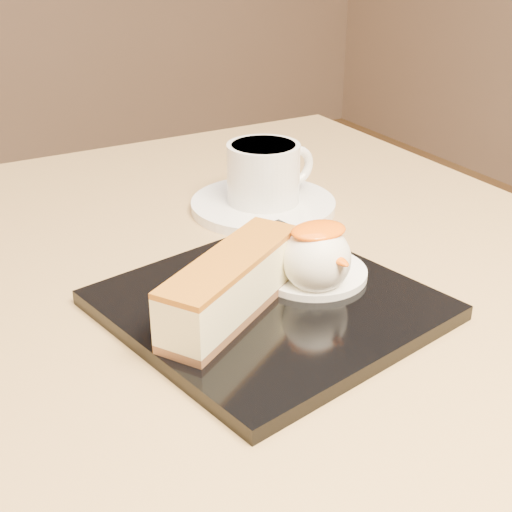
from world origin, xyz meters
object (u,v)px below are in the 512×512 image
ice_cream_scoop (317,259)px  saucer (263,205)px  table (195,433)px  coffee_cup (265,172)px  dessert_plate (269,305)px  cheesecake (231,285)px

ice_cream_scoop → saucer: bearing=72.1°
table → coffee_cup: size_ratio=8.02×
dessert_plate → cheesecake: size_ratio=1.53×
cheesecake → coffee_cup: size_ratio=1.44×
table → ice_cream_scoop: 0.22m
cheesecake → ice_cream_scoop: bearing=-31.9°
dessert_plate → coffee_cup: (0.10, 0.18, 0.04)m
cheesecake → coffee_cup: (0.14, 0.19, 0.01)m
cheesecake → saucer: size_ratio=0.96×
dessert_plate → ice_cream_scoop: (0.04, -0.00, 0.03)m
dessert_plate → ice_cream_scoop: 0.05m
ice_cream_scoop → saucer: size_ratio=0.36×
table → coffee_cup: coffee_cup is taller
saucer → ice_cream_scoop: bearing=-107.9°
table → saucer: 0.24m
table → saucer: saucer is taller
ice_cream_scoop → saucer: ice_cream_scoop is taller
table → ice_cream_scoop: size_ratio=14.81×
dessert_plate → saucer: bearing=61.1°
table → cheesecake: 0.20m
cheesecake → saucer: 0.23m
ice_cream_scoop → coffee_cup: (0.06, 0.19, 0.00)m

